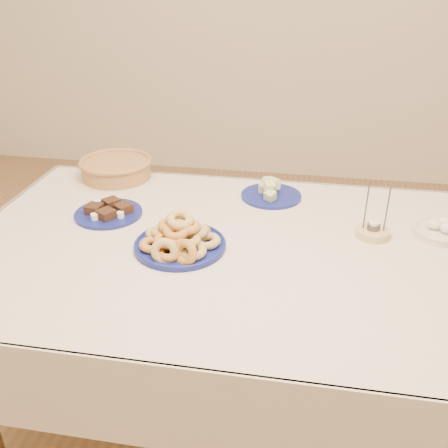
{
  "coord_description": "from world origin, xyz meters",
  "views": [
    {
      "loc": [
        0.23,
        -1.35,
        1.55
      ],
      "look_at": [
        0.0,
        -0.05,
        0.85
      ],
      "focal_mm": 40.0,
      "sensor_mm": 36.0,
      "label": 1
    }
  ],
  "objects_px": {
    "dining_table": "(227,273)",
    "wicker_basket": "(116,168)",
    "donut_platter": "(179,239)",
    "egg_bowl": "(440,231)",
    "brownie_plate": "(108,212)",
    "melon_plate": "(271,192)",
    "candle_holder": "(373,231)"
  },
  "relations": [
    {
      "from": "dining_table",
      "to": "egg_bowl",
      "type": "height_order",
      "value": "egg_bowl"
    },
    {
      "from": "brownie_plate",
      "to": "egg_bowl",
      "type": "relative_size",
      "value": 1.43
    },
    {
      "from": "melon_plate",
      "to": "candle_holder",
      "type": "distance_m",
      "value": 0.44
    },
    {
      "from": "donut_platter",
      "to": "candle_holder",
      "type": "height_order",
      "value": "candle_holder"
    },
    {
      "from": "dining_table",
      "to": "donut_platter",
      "type": "xyz_separation_m",
      "value": [
        -0.14,
        -0.05,
        0.14
      ]
    },
    {
      "from": "dining_table",
      "to": "wicker_basket",
      "type": "height_order",
      "value": "wicker_basket"
    },
    {
      "from": "donut_platter",
      "to": "wicker_basket",
      "type": "bearing_deg",
      "value": 127.72
    },
    {
      "from": "melon_plate",
      "to": "brownie_plate",
      "type": "bearing_deg",
      "value": -155.18
    },
    {
      "from": "egg_bowl",
      "to": "brownie_plate",
      "type": "bearing_deg",
      "value": -177.6
    },
    {
      "from": "candle_holder",
      "to": "melon_plate",
      "type": "bearing_deg",
      "value": 145.01
    },
    {
      "from": "donut_platter",
      "to": "egg_bowl",
      "type": "relative_size",
      "value": 1.42
    },
    {
      "from": "dining_table",
      "to": "wicker_basket",
      "type": "bearing_deg",
      "value": 139.09
    },
    {
      "from": "dining_table",
      "to": "wicker_basket",
      "type": "distance_m",
      "value": 0.74
    },
    {
      "from": "candle_holder",
      "to": "donut_platter",
      "type": "bearing_deg",
      "value": -162.64
    },
    {
      "from": "melon_plate",
      "to": "egg_bowl",
      "type": "xyz_separation_m",
      "value": [
        0.57,
        -0.21,
        -0.0
      ]
    },
    {
      "from": "dining_table",
      "to": "egg_bowl",
      "type": "distance_m",
      "value": 0.71
    },
    {
      "from": "brownie_plate",
      "to": "dining_table",
      "type": "bearing_deg",
      "value": -16.54
    },
    {
      "from": "wicker_basket",
      "to": "candle_holder",
      "type": "relative_size",
      "value": 1.67
    },
    {
      "from": "dining_table",
      "to": "candle_holder",
      "type": "bearing_deg",
      "value": 16.59
    },
    {
      "from": "candle_holder",
      "to": "egg_bowl",
      "type": "height_order",
      "value": "candle_holder"
    },
    {
      "from": "brownie_plate",
      "to": "wicker_basket",
      "type": "xyz_separation_m",
      "value": [
        -0.1,
        0.34,
        0.03
      ]
    },
    {
      "from": "melon_plate",
      "to": "wicker_basket",
      "type": "height_order",
      "value": "same"
    },
    {
      "from": "wicker_basket",
      "to": "candle_holder",
      "type": "bearing_deg",
      "value": -18.43
    },
    {
      "from": "wicker_basket",
      "to": "brownie_plate",
      "type": "bearing_deg",
      "value": -73.99
    },
    {
      "from": "wicker_basket",
      "to": "egg_bowl",
      "type": "distance_m",
      "value": 1.26
    },
    {
      "from": "dining_table",
      "to": "melon_plate",
      "type": "relative_size",
      "value": 6.84
    },
    {
      "from": "donut_platter",
      "to": "brownie_plate",
      "type": "distance_m",
      "value": 0.36
    },
    {
      "from": "donut_platter",
      "to": "brownie_plate",
      "type": "bearing_deg",
      "value": 149.13
    },
    {
      "from": "dining_table",
      "to": "melon_plate",
      "type": "height_order",
      "value": "melon_plate"
    },
    {
      "from": "egg_bowl",
      "to": "wicker_basket",
      "type": "bearing_deg",
      "value": 166.57
    },
    {
      "from": "dining_table",
      "to": "egg_bowl",
      "type": "relative_size",
      "value": 7.9
    },
    {
      "from": "brownie_plate",
      "to": "egg_bowl",
      "type": "distance_m",
      "value": 1.13
    }
  ]
}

